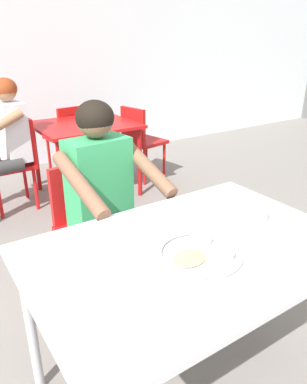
{
  "coord_description": "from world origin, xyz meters",
  "views": [
    {
      "loc": [
        -0.74,
        -0.93,
        1.52
      ],
      "look_at": [
        0.07,
        0.27,
        0.91
      ],
      "focal_mm": 34.3,
      "sensor_mm": 36.0,
      "label": 1
    }
  ],
  "objects_px": {
    "thali_tray": "(201,254)",
    "chair_foreground": "(92,219)",
    "table_background_red": "(85,132)",
    "chair_red_far": "(69,135)",
    "chair_red_right": "(140,138)",
    "diner_foreground": "(108,193)",
    "drinking_cup": "(260,214)",
    "table_foreground": "(191,262)",
    "chair_red_left": "(17,157)",
    "patron_background": "(1,136)"
  },
  "relations": [
    {
      "from": "thali_tray",
      "to": "chair_foreground",
      "type": "bearing_deg",
      "value": 90.12
    },
    {
      "from": "table_background_red",
      "to": "chair_red_far",
      "type": "xyz_separation_m",
      "value": [
        0.05,
        0.58,
        -0.16
      ]
    },
    {
      "from": "chair_red_right",
      "to": "chair_red_far",
      "type": "height_order",
      "value": "chair_red_right"
    },
    {
      "from": "chair_foreground",
      "to": "diner_foreground",
      "type": "distance_m",
      "value": 0.32
    },
    {
      "from": "drinking_cup",
      "to": "chair_red_right",
      "type": "distance_m",
      "value": 2.63
    },
    {
      "from": "chair_red_far",
      "to": "drinking_cup",
      "type": "bearing_deg",
      "value": -95.3
    },
    {
      "from": "diner_foreground",
      "to": "chair_red_far",
      "type": "height_order",
      "value": "diner_foreground"
    },
    {
      "from": "thali_tray",
      "to": "drinking_cup",
      "type": "bearing_deg",
      "value": 8.69
    },
    {
      "from": "table_foreground",
      "to": "chair_red_far",
      "type": "xyz_separation_m",
      "value": [
        0.66,
        3.0,
        -0.19
      ]
    },
    {
      "from": "table_background_red",
      "to": "chair_red_left",
      "type": "bearing_deg",
      "value": 175.29
    },
    {
      "from": "chair_foreground",
      "to": "chair_red_left",
      "type": "height_order",
      "value": "chair_red_left"
    },
    {
      "from": "chair_red_right",
      "to": "patron_background",
      "type": "distance_m",
      "value": 1.47
    },
    {
      "from": "chair_red_right",
      "to": "chair_red_far",
      "type": "bearing_deg",
      "value": 137.7
    },
    {
      "from": "table_background_red",
      "to": "chair_red_right",
      "type": "distance_m",
      "value": 0.68
    },
    {
      "from": "chair_red_left",
      "to": "chair_red_far",
      "type": "height_order",
      "value": "chair_red_left"
    },
    {
      "from": "diner_foreground",
      "to": "chair_red_left",
      "type": "xyz_separation_m",
      "value": [
        -0.06,
        1.76,
        -0.24
      ]
    },
    {
      "from": "chair_red_right",
      "to": "table_background_red",
      "type": "bearing_deg",
      "value": -178.06
    },
    {
      "from": "chair_red_left",
      "to": "chair_red_far",
      "type": "bearing_deg",
      "value": 36.33
    },
    {
      "from": "table_foreground",
      "to": "drinking_cup",
      "type": "xyz_separation_m",
      "value": [
        0.38,
        -0.01,
        0.12
      ]
    },
    {
      "from": "drinking_cup",
      "to": "table_background_red",
      "type": "relative_size",
      "value": 0.09
    },
    {
      "from": "table_foreground",
      "to": "patron_background",
      "type": "xyz_separation_m",
      "value": [
        -0.18,
        2.4,
        0.04
      ]
    },
    {
      "from": "table_foreground",
      "to": "chair_red_right",
      "type": "distance_m",
      "value": 2.76
    },
    {
      "from": "table_foreground",
      "to": "diner_foreground",
      "type": "xyz_separation_m",
      "value": [
        -0.0,
        0.72,
        0.05
      ]
    },
    {
      "from": "chair_red_far",
      "to": "patron_background",
      "type": "xyz_separation_m",
      "value": [
        -0.84,
        -0.59,
        0.23
      ]
    },
    {
      "from": "drinking_cup",
      "to": "chair_foreground",
      "type": "relative_size",
      "value": 0.11
    },
    {
      "from": "table_background_red",
      "to": "chair_red_right",
      "type": "height_order",
      "value": "chair_red_right"
    },
    {
      "from": "chair_red_far",
      "to": "table_foreground",
      "type": "bearing_deg",
      "value": -102.36
    },
    {
      "from": "chair_red_right",
      "to": "patron_background",
      "type": "xyz_separation_m",
      "value": [
        -1.45,
        -0.03,
        0.23
      ]
    },
    {
      "from": "table_background_red",
      "to": "chair_red_left",
      "type": "relative_size",
      "value": 1.1
    },
    {
      "from": "thali_tray",
      "to": "table_background_red",
      "type": "distance_m",
      "value": 2.57
    },
    {
      "from": "chair_foreground",
      "to": "chair_red_right",
      "type": "bearing_deg",
      "value": 49.48
    },
    {
      "from": "table_background_red",
      "to": "chair_red_left",
      "type": "distance_m",
      "value": 0.69
    },
    {
      "from": "table_background_red",
      "to": "patron_background",
      "type": "distance_m",
      "value": 0.79
    },
    {
      "from": "chair_red_far",
      "to": "patron_background",
      "type": "height_order",
      "value": "patron_background"
    },
    {
      "from": "drinking_cup",
      "to": "table_background_red",
      "type": "xyz_separation_m",
      "value": [
        0.23,
        2.43,
        -0.15
      ]
    },
    {
      "from": "table_foreground",
      "to": "chair_red_far",
      "type": "height_order",
      "value": "chair_red_far"
    },
    {
      "from": "chair_foreground",
      "to": "chair_red_far",
      "type": "bearing_deg",
      "value": 71.92
    },
    {
      "from": "drinking_cup",
      "to": "chair_red_far",
      "type": "height_order",
      "value": "drinking_cup"
    },
    {
      "from": "chair_foreground",
      "to": "chair_red_left",
      "type": "bearing_deg",
      "value": 91.53
    },
    {
      "from": "chair_red_far",
      "to": "chair_foreground",
      "type": "bearing_deg",
      "value": -108.08
    },
    {
      "from": "chair_red_left",
      "to": "chair_foreground",
      "type": "bearing_deg",
      "value": -88.47
    },
    {
      "from": "thali_tray",
      "to": "diner_foreground",
      "type": "distance_m",
      "value": 0.79
    },
    {
      "from": "table_foreground",
      "to": "patron_background",
      "type": "bearing_deg",
      "value": 94.3
    },
    {
      "from": "diner_foreground",
      "to": "chair_red_left",
      "type": "bearing_deg",
      "value": 91.8
    },
    {
      "from": "table_background_red",
      "to": "drinking_cup",
      "type": "bearing_deg",
      "value": -95.46
    },
    {
      "from": "chair_foreground",
      "to": "chair_red_left",
      "type": "relative_size",
      "value": 0.96
    },
    {
      "from": "patron_background",
      "to": "drinking_cup",
      "type": "bearing_deg",
      "value": -76.99
    },
    {
      "from": "table_background_red",
      "to": "chair_red_far",
      "type": "height_order",
      "value": "chair_red_far"
    },
    {
      "from": "table_foreground",
      "to": "chair_foreground",
      "type": "bearing_deg",
      "value": 91.09
    },
    {
      "from": "chair_red_left",
      "to": "chair_red_far",
      "type": "relative_size",
      "value": 1.04
    }
  ]
}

